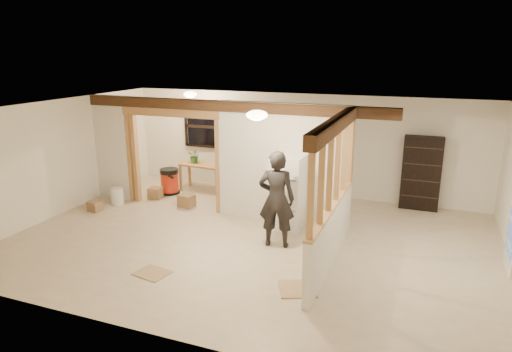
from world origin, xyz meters
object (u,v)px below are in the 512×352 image
at_px(shop_vac, 170,181).
at_px(work_table, 203,177).
at_px(woman, 277,199).
at_px(bookshelf, 421,173).
at_px(refrigerator, 287,193).

bearing_deg(shop_vac, work_table, 41.52).
bearing_deg(shop_vac, woman, -30.10).
distance_m(woman, bookshelf, 3.92).
bearing_deg(work_table, woman, -36.78).
distance_m(woman, work_table, 3.92).
height_order(refrigerator, woman, woman).
bearing_deg(work_table, shop_vac, -133.16).
bearing_deg(woman, refrigerator, -96.21).
height_order(work_table, shop_vac, work_table).
height_order(work_table, bookshelf, bookshelf).
height_order(refrigerator, shop_vac, refrigerator).
bearing_deg(woman, bookshelf, -138.34).
bearing_deg(bookshelf, refrigerator, -138.19).
distance_m(work_table, shop_vac, 0.85).
distance_m(refrigerator, bookshelf, 3.30).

